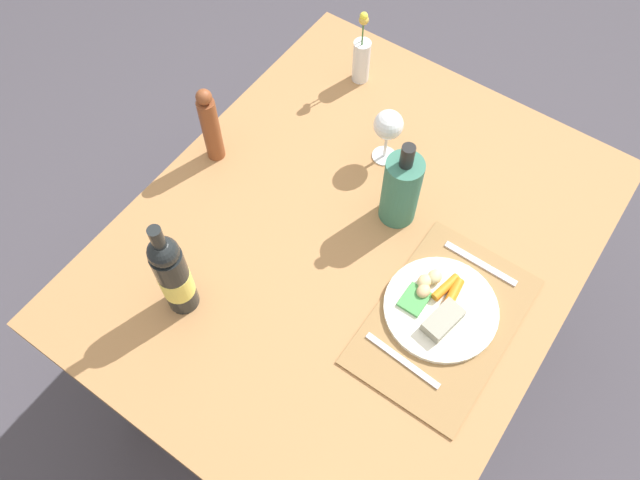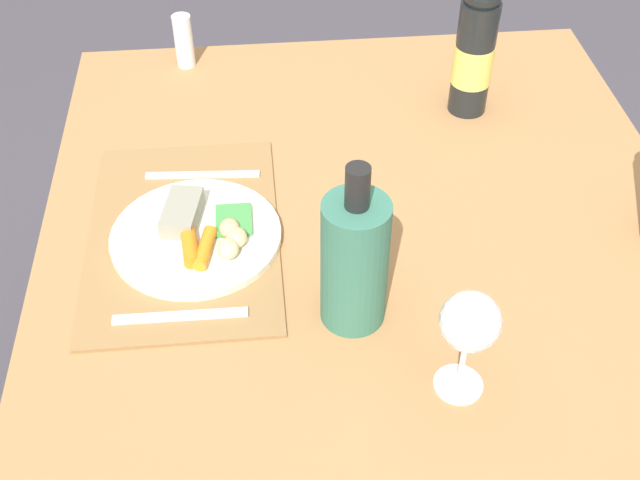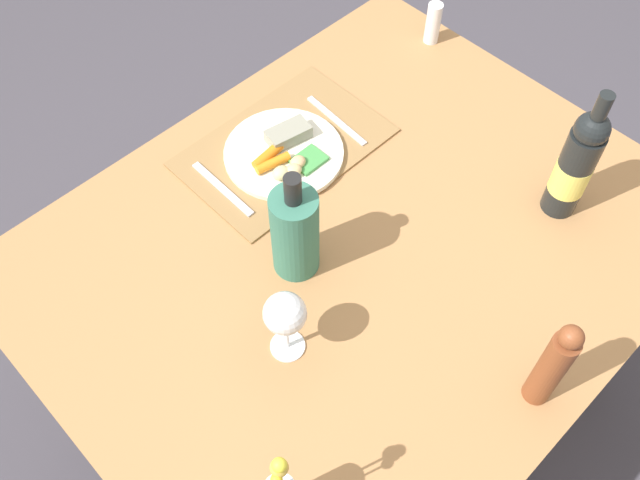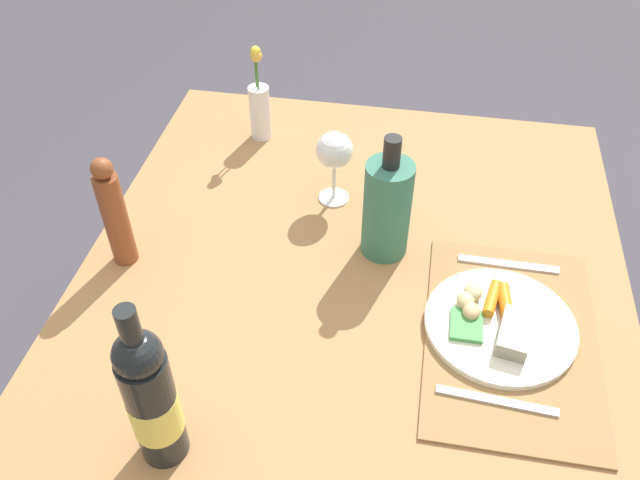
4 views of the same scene
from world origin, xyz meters
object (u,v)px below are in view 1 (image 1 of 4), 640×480
at_px(dining_table, 350,257).
at_px(wine_glass, 388,126).
at_px(cooler_bottle, 401,189).
at_px(flower_vase, 361,57).
at_px(knife, 480,264).
at_px(dinner_plate, 440,306).
at_px(wine_bottle, 173,275).
at_px(fork, 402,360).
at_px(pepper_mill, 210,126).

distance_m(dining_table, wine_glass, 0.35).
height_order(cooler_bottle, flower_vase, cooler_bottle).
bearing_deg(knife, dinner_plate, 172.35).
bearing_deg(wine_bottle, dining_table, -31.78).
bearing_deg(knife, wine_bottle, 133.32).
relative_size(dining_table, fork, 6.67).
relative_size(wine_glass, cooler_bottle, 0.63).
xyz_separation_m(dining_table, wine_glass, (0.26, 0.07, 0.22)).
xyz_separation_m(dinner_plate, fork, (-0.16, 0.00, -0.01)).
bearing_deg(pepper_mill, flower_vase, -19.63).
xyz_separation_m(dinner_plate, cooler_bottle, (0.17, 0.22, 0.09)).
distance_m(cooler_bottle, flower_vase, 0.47).
bearing_deg(wine_bottle, pepper_mill, 29.78).
relative_size(dinner_plate, flower_vase, 1.11).
xyz_separation_m(dining_table, wine_bottle, (-0.37, 0.23, 0.23)).
relative_size(dining_table, pepper_mill, 5.40).
distance_m(wine_bottle, wine_glass, 0.65).
xyz_separation_m(wine_glass, pepper_mill, (-0.25, 0.37, -0.01)).
bearing_deg(cooler_bottle, dinner_plate, -127.82).
height_order(knife, pepper_mill, pepper_mill).
xyz_separation_m(fork, wine_glass, (0.46, 0.34, 0.11)).
bearing_deg(dinner_plate, knife, -8.32).
bearing_deg(wine_bottle, cooler_bottle, -29.55).
height_order(dining_table, knife, knife).
relative_size(dining_table, knife, 6.77).
bearing_deg(flower_vase, fork, -140.60).
bearing_deg(wine_bottle, flower_vase, 3.67).
distance_m(knife, cooler_bottle, 0.26).
bearing_deg(wine_glass, wine_bottle, 166.04).
bearing_deg(dining_table, cooler_bottle, -22.48).
distance_m(dining_table, cooler_bottle, 0.24).
xyz_separation_m(fork, pepper_mill, (0.21, 0.71, 0.11)).
distance_m(wine_bottle, pepper_mill, 0.43).
bearing_deg(pepper_mill, dinner_plate, -94.41).
distance_m(knife, flower_vase, 0.67).
bearing_deg(wine_glass, pepper_mill, 124.17).
xyz_separation_m(wine_glass, cooler_bottle, (-0.14, -0.12, -0.02)).
xyz_separation_m(dinner_plate, wine_bottle, (-0.32, 0.50, 0.11)).
bearing_deg(cooler_bottle, wine_glass, 41.82).
height_order(dinner_plate, wine_bottle, wine_bottle).
xyz_separation_m(fork, knife, (0.31, -0.03, 0.00)).
bearing_deg(dinner_plate, fork, 178.37).
height_order(wine_bottle, flower_vase, wine_bottle).
bearing_deg(dining_table, knife, -68.83).
xyz_separation_m(dinner_plate, knife, (0.16, -0.02, -0.01)).
distance_m(wine_bottle, cooler_bottle, 0.56).
bearing_deg(fork, wine_bottle, 112.23).
bearing_deg(dining_table, flower_vase, 31.10).
distance_m(pepper_mill, flower_vase, 0.48).
bearing_deg(wine_bottle, wine_glass, -13.96).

